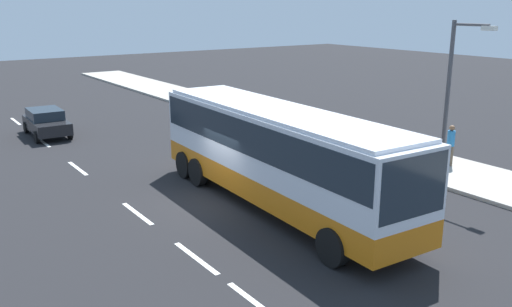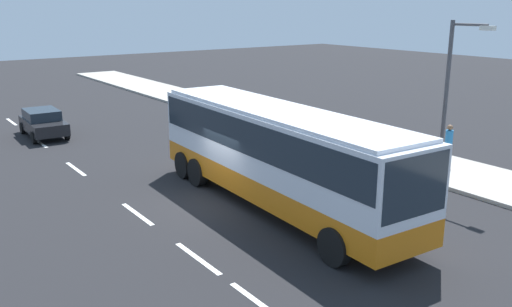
{
  "view_description": "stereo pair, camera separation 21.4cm",
  "coord_description": "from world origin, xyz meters",
  "px_view_note": "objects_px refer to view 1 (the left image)",
  "views": [
    {
      "loc": [
        15.95,
        -9.39,
        6.88
      ],
      "look_at": [
        1.08,
        1.03,
        1.91
      ],
      "focal_mm": 38.13,
      "sensor_mm": 36.0,
      "label": 1
    },
    {
      "loc": [
        15.83,
        -9.56,
        6.88
      ],
      "look_at": [
        1.08,
        1.03,
        1.91
      ],
      "focal_mm": 38.13,
      "sensor_mm": 36.0,
      "label": 2
    }
  ],
  "objects_px": {
    "coach_bus": "(276,147)",
    "street_lamp": "(452,91)",
    "pedestrian_at_crossing": "(451,142)",
    "car_black_sedan": "(46,122)"
  },
  "relations": [
    {
      "from": "pedestrian_at_crossing",
      "to": "street_lamp",
      "type": "bearing_deg",
      "value": 169.74
    },
    {
      "from": "coach_bus",
      "to": "street_lamp",
      "type": "xyz_separation_m",
      "value": [
        1.93,
        6.79,
        1.57
      ]
    },
    {
      "from": "pedestrian_at_crossing",
      "to": "street_lamp",
      "type": "height_order",
      "value": "street_lamp"
    },
    {
      "from": "car_black_sedan",
      "to": "coach_bus",
      "type": "bearing_deg",
      "value": 14.79
    },
    {
      "from": "pedestrian_at_crossing",
      "to": "street_lamp",
      "type": "xyz_separation_m",
      "value": [
        1.35,
        -2.16,
        2.56
      ]
    },
    {
      "from": "coach_bus",
      "to": "pedestrian_at_crossing",
      "type": "height_order",
      "value": "coach_bus"
    },
    {
      "from": "car_black_sedan",
      "to": "street_lamp",
      "type": "bearing_deg",
      "value": 32.24
    },
    {
      "from": "coach_bus",
      "to": "car_black_sedan",
      "type": "relative_size",
      "value": 2.99
    },
    {
      "from": "coach_bus",
      "to": "street_lamp",
      "type": "distance_m",
      "value": 7.23
    },
    {
      "from": "street_lamp",
      "to": "coach_bus",
      "type": "bearing_deg",
      "value": -105.91
    }
  ]
}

